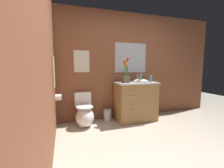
{
  "coord_description": "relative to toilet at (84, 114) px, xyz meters",
  "views": [
    {
      "loc": [
        -1.34,
        -1.62,
        1.25
      ],
      "look_at": [
        -0.36,
        1.4,
        0.87
      ],
      "focal_mm": 24.12,
      "sensor_mm": 36.0,
      "label": 1
    }
  ],
  "objects": [
    {
      "name": "soap_bottle",
      "position": [
        1.33,
        0.06,
        0.74
      ],
      "size": [
        0.06,
        0.06,
        0.2
      ],
      "color": "teal",
      "rests_on": "vanity_cabinet"
    },
    {
      "name": "trash_bin",
      "position": [
        0.53,
        0.09,
        -0.11
      ],
      "size": [
        0.18,
        0.18,
        0.27
      ],
      "color": "#B7B7BC",
      "rests_on": "ground_plane"
    },
    {
      "name": "vanity_cabinet",
      "position": [
        1.18,
        -0.03,
        0.21
      ],
      "size": [
        0.94,
        0.56,
        1.07
      ],
      "color": "#9E7242",
      "rests_on": "ground_plane"
    },
    {
      "name": "wall_back",
      "position": [
        1.14,
        0.3,
        1.01
      ],
      "size": [
        4.69,
        0.05,
        2.5
      ],
      "primitive_type": "cube",
      "color": "brown",
      "rests_on": "ground_plane"
    },
    {
      "name": "lotion_bottle",
      "position": [
        1.26,
        -0.1,
        0.73
      ],
      "size": [
        0.05,
        0.05,
        0.2
      ],
      "color": "teal",
      "rests_on": "vanity_cabinet"
    },
    {
      "name": "wall_left",
      "position": [
        -0.59,
        -0.95,
        1.01
      ],
      "size": [
        0.05,
        4.89,
        2.5
      ],
      "primitive_type": "cube",
      "color": "brown",
      "rests_on": "ground_plane"
    },
    {
      "name": "wall_poster",
      "position": [
        0.0,
        0.27,
        1.11
      ],
      "size": [
        0.33,
        0.01,
        0.47
      ],
      "primitive_type": "cube",
      "color": "silver"
    },
    {
      "name": "wall_mirror",
      "position": [
        1.18,
        0.27,
        1.21
      ],
      "size": [
        0.8,
        0.01,
        0.7
      ],
      "primitive_type": "cube",
      "color": "#B2BCC6"
    },
    {
      "name": "flower_vase",
      "position": [
        0.91,
        -0.05,
        0.85
      ],
      "size": [
        0.14,
        0.14,
        0.55
      ],
      "color": "brown",
      "rests_on": "vanity_cabinet"
    },
    {
      "name": "toilet",
      "position": [
        0.0,
        0.0,
        0.0
      ],
      "size": [
        0.38,
        0.59,
        0.69
      ],
      "color": "white",
      "rests_on": "ground_plane"
    },
    {
      "name": "hanging_towel",
      "position": [
        -0.55,
        -0.42,
        0.91
      ],
      "size": [
        0.03,
        0.28,
        0.52
      ],
      "primitive_type": "cube",
      "color": "tan"
    },
    {
      "name": "toilet_paper_roll",
      "position": [
        -0.49,
        -0.2,
        0.44
      ],
      "size": [
        0.11,
        0.11,
        0.11
      ],
      "primitive_type": "cylinder",
      "rotation": [
        0.0,
        1.57,
        0.0
      ],
      "color": "white"
    },
    {
      "name": "hand_wash_bottle",
      "position": [
        1.55,
        -0.05,
        0.71
      ],
      "size": [
        0.06,
        0.06,
        0.15
      ],
      "color": "teal",
      "rests_on": "vanity_cabinet"
    },
    {
      "name": "ground_plane",
      "position": [
        0.94,
        -1.47,
        -0.24
      ],
      "size": [
        10.05,
        10.05,
        0.0
      ],
      "primitive_type": "plane",
      "color": "beige"
    }
  ]
}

